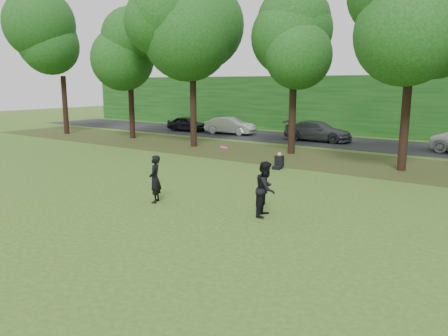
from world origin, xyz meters
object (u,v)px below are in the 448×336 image
object	(u,v)px
player_left	(155,179)
player_right	(266,189)
seated_person	(279,162)
frisbee	(224,148)

from	to	relation	value
player_left	player_right	size ratio (longest dim) A/B	0.96
player_left	seated_person	xyz separation A→B (m)	(0.57, 8.48, -0.57)
frisbee	seated_person	size ratio (longest dim) A/B	0.44
frisbee	player_left	bearing A→B (deg)	-167.36
player_right	frisbee	distance (m)	1.98
player_right	seated_person	size ratio (longest dim) A/B	2.22
player_left	frisbee	size ratio (longest dim) A/B	4.84
player_right	frisbee	bearing A→B (deg)	89.29
player_right	frisbee	size ratio (longest dim) A/B	5.05
player_right	player_left	bearing A→B (deg)	89.50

